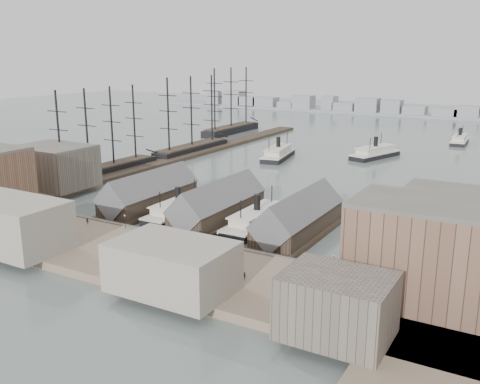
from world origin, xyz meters
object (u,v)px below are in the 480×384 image
Objects in this scene: ferry_docked_west at (178,209)px; tram at (307,276)px; horse_cart_left at (39,220)px; horse_cart_right at (196,270)px; horse_cart_center at (125,241)px.

ferry_docked_west reaches higher than tram.
ferry_docked_west is at bearing -23.17° from horse_cart_left.
horse_cart_right is (-22.90, -7.25, -0.93)m from tram.
ferry_docked_west is 5.76× the size of horse_cart_center.
ferry_docked_west is 31.69m from horse_cart_center.
tram is (55.44, -30.58, 1.47)m from ferry_docked_west.
horse_cart_left reaches higher than horse_cart_center.
tram reaches higher than horse_cart_center.
horse_cart_center is (32.89, -1.05, -0.03)m from horse_cart_left.
tram is 82.23m from horse_cart_left.
horse_cart_left is at bearing 114.58° from horse_cart_center.
horse_cart_right is (26.44, -6.74, 0.07)m from horse_cart_center.
ferry_docked_west is 40.26m from horse_cart_left.
horse_cart_center is 0.99× the size of horse_cart_right.
ferry_docked_west is 63.33m from tram.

